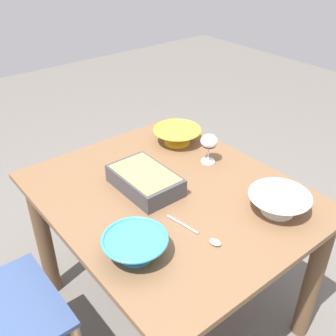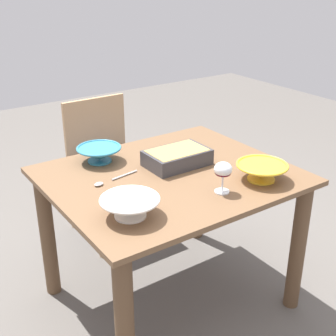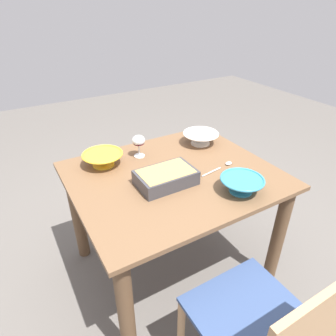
% 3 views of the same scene
% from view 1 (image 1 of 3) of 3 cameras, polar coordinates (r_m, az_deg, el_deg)
% --- Properties ---
extents(ground_plane, '(8.00, 8.00, 0.00)m').
position_cam_1_polar(ground_plane, '(2.14, 0.32, -19.51)').
color(ground_plane, '#5B5651').
extents(dining_table, '(1.12, 0.94, 0.73)m').
position_cam_1_polar(dining_table, '(1.72, 0.37, -7.57)').
color(dining_table, brown).
rests_on(dining_table, ground_plane).
extents(wine_glass, '(0.08, 0.08, 0.14)m').
position_cam_1_polar(wine_glass, '(1.79, 5.96, 3.62)').
color(wine_glass, white).
rests_on(wine_glass, dining_table).
extents(casserole_dish, '(0.31, 0.19, 0.08)m').
position_cam_1_polar(casserole_dish, '(1.63, -3.36, -1.68)').
color(casserole_dish, '#38383D').
rests_on(casserole_dish, dining_table).
extents(mixing_bowl, '(0.24, 0.24, 0.08)m').
position_cam_1_polar(mixing_bowl, '(1.56, 15.74, -4.72)').
color(mixing_bowl, white).
rests_on(mixing_bowl, dining_table).
extents(small_bowl, '(0.24, 0.24, 0.08)m').
position_cam_1_polar(small_bowl, '(1.96, 1.34, 4.80)').
color(small_bowl, yellow).
rests_on(small_bowl, dining_table).
extents(serving_bowl, '(0.22, 0.22, 0.08)m').
position_cam_1_polar(serving_bowl, '(1.32, -4.77, -11.10)').
color(serving_bowl, teal).
rests_on(serving_bowl, dining_table).
extents(serving_spoon, '(0.24, 0.06, 0.01)m').
position_cam_1_polar(serving_spoon, '(1.42, 5.20, -9.75)').
color(serving_spoon, silver).
rests_on(serving_spoon, dining_table).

